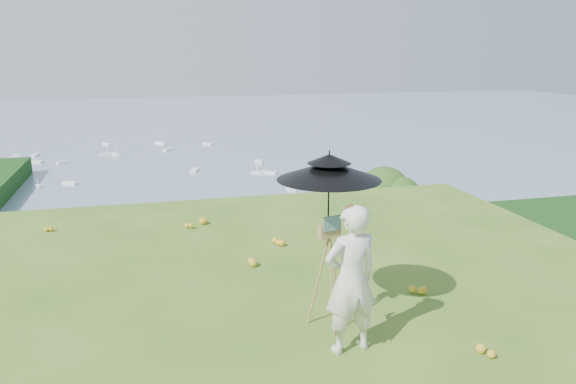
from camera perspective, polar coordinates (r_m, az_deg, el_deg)
name	(u,v)px	position (r m, az deg, el deg)	size (l,w,h in m)	color
ground	(189,371)	(6.28, -10.03, -17.48)	(14.00, 14.00, 0.00)	#3B6D1F
shoreline_tier	(159,316)	(89.44, -13.02, -12.17)	(170.00, 28.00, 8.00)	gray
bay_water	(146,139)	(248.17, -14.22, 5.21)	(700.00, 700.00, 0.00)	slate
slope_trees	(159,298)	(44.30, -12.93, -10.48)	(110.00, 50.00, 6.00)	#244B16
harbor_town	(156,276)	(86.78, -13.26, -8.31)	(110.00, 22.00, 5.00)	silver
moored_boats	(105,181)	(170.84, -18.14, 1.08)	(140.00, 140.00, 0.70)	white
wildflowers	(187,354)	(6.47, -10.24, -15.88)	(10.00, 10.50, 0.12)	gold
painter	(351,279)	(6.23, 6.39, -8.81)	(0.62, 0.41, 1.71)	silver
field_easel	(329,271)	(6.80, 4.15, -8.04)	(0.54, 0.54, 1.42)	olive
sun_umbrella	(329,193)	(6.52, 4.15, -0.11)	(1.21, 1.21, 1.01)	black
painter_cap	(353,208)	(5.96, 6.60, -1.67)	(0.19, 0.22, 0.10)	pink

